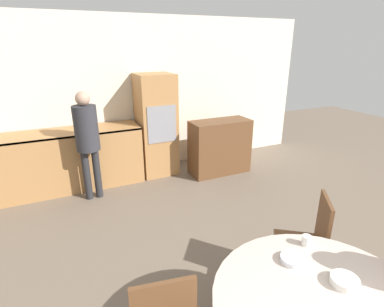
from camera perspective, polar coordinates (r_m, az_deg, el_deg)
name	(u,v)px	position (r m, az deg, el deg)	size (l,w,h in m)	color
wall_back	(130,97)	(5.25, -11.65, 10.50)	(6.79, 0.05, 2.60)	silver
kitchen_counter	(57,161)	(4.99, -24.33, -1.29)	(2.53, 0.60, 0.92)	#AD7A47
oven_unit	(156,125)	(5.12, -6.82, 5.36)	(0.60, 0.59, 1.70)	#AD7A47
sideboard	(220,147)	(5.20, 5.30, 1.26)	(1.03, 0.45, 0.93)	brown
chair_far_right	(310,239)	(2.95, 21.49, -14.92)	(0.56, 0.56, 0.93)	brown
person_standing	(87,135)	(4.38, -19.36, 3.39)	(0.32, 0.32, 1.57)	#262628
cup	(306,241)	(2.47, 20.97, -15.22)	(0.07, 0.07, 0.08)	white
bowl_near	(345,281)	(2.24, 27.06, -20.86)	(0.17, 0.17, 0.05)	white
bowl_centre	(293,259)	(2.30, 18.71, -18.55)	(0.18, 0.18, 0.04)	silver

